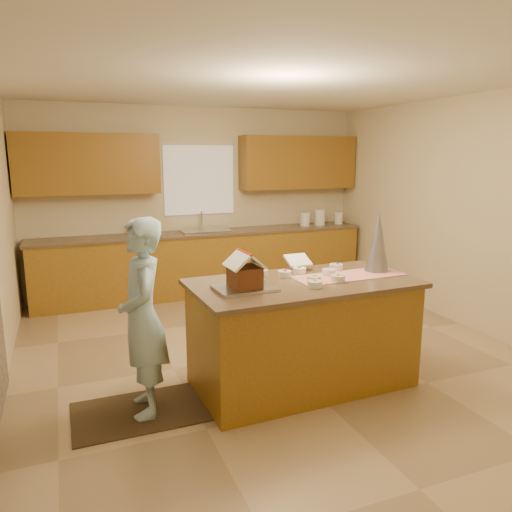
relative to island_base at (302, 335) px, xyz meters
The scene contains 26 objects.
floor 0.85m from the island_base, 87.88° to the left, with size 5.50×5.50×0.00m, color tan.
ceiling 2.36m from the island_base, 87.88° to the left, with size 5.50×5.50×0.00m, color silver.
wall_back 3.58m from the island_base, 89.56° to the left, with size 5.50×5.50×0.00m, color beige.
wall_front 2.22m from the island_base, 89.25° to the right, with size 5.50×5.50×0.00m, color beige.
wall_right 2.78m from the island_base, 15.91° to the left, with size 5.50×5.50×0.00m, color beige.
window_curtain 3.64m from the island_base, 89.56° to the left, with size 1.05×0.03×1.00m, color white.
back_counter_base 3.17m from the island_base, 89.52° to the left, with size 4.80×0.60×0.88m, color olive.
back_counter_top 3.20m from the island_base, 89.52° to the left, with size 4.85×0.63×0.04m, color brown.
upper_cabinet_left 3.90m from the island_base, 114.84° to the left, with size 1.85×0.35×0.80m, color brown.
upper_cabinet_right 3.92m from the island_base, 64.40° to the left, with size 1.85×0.35×0.80m, color brown.
sink 3.20m from the island_base, 89.52° to the left, with size 0.70×0.45×0.12m, color silver.
faucet 3.40m from the island_base, 89.54° to the left, with size 0.03×0.03×0.28m, color silver.
island_base is the anchor object (origin of this frame).
island_top 0.48m from the island_base, ahead, with size 1.94×1.01×0.04m, color brown.
table_runner 0.68m from the island_base, ahead, with size 1.03×0.37×0.01m, color red.
baking_tray 0.76m from the island_base, behind, with size 0.48×0.35×0.03m, color silver.
cookbook 0.72m from the island_base, 70.20° to the left, with size 0.23×0.02×0.19m, color white.
tinsel_tree 1.12m from the island_base, ahead, with size 0.23×0.23×0.57m, color #BBB9C7.
rug 1.49m from the island_base, behind, with size 1.05×0.69×0.01m, color black.
boy 1.41m from the island_base, behind, with size 0.57×0.37×1.55m, color #A7D1ED.
canister_a 3.62m from the island_base, 62.42° to the left, with size 0.15×0.15×0.21m, color white.
canister_b 3.75m from the island_base, 58.80° to the left, with size 0.17×0.17×0.24m, color white.
canister_c 3.94m from the island_base, 54.45° to the left, with size 0.13×0.13×0.19m, color white.
paper_towel 3.35m from the island_base, 106.37° to the left, with size 0.10×0.10×0.22m, color white.
gingerbread_house 0.85m from the island_base, behind, with size 0.29×0.30×0.29m.
candy_bowls 0.54m from the island_base, 39.19° to the left, with size 0.87×0.65×0.06m.
Camera 1 is at (-1.92, -4.36, 2.02)m, focal length 34.35 mm.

